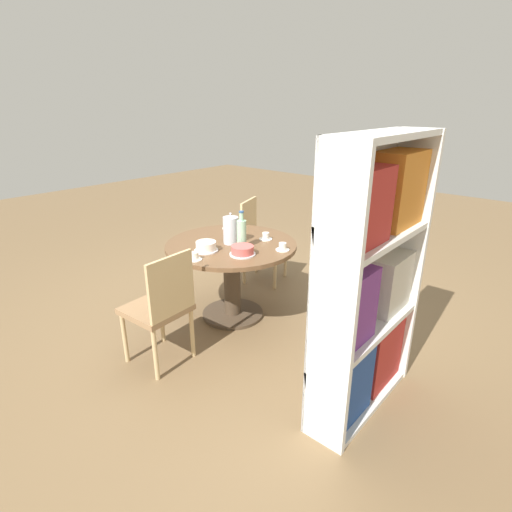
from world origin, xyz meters
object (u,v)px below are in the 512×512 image
Objects in this scene: chair_a at (260,238)px; cake_main at (242,251)px; cup_a at (283,247)px; cup_d at (195,257)px; bookshelf at (367,291)px; cup_c at (266,237)px; chair_b at (161,306)px; cake_second at (206,247)px; cup_b at (228,226)px; coffee_pot at (231,229)px; water_bottle at (242,233)px.

cake_main is at bearing -166.03° from chair_a.
cup_a is 1.00× the size of cup_d.
bookshelf is 1.39m from cup_c.
cake_main reaches higher than cup_d.
chair_b reaches higher than cake_second.
cake_main reaches higher than cup_c.
cup_d is at bearing 26.92° from cup_b.
cup_a is at bearing 132.83° from cake_second.
coffee_pot is at bearing -31.36° from cup_c.
cake_second is (-0.00, -1.45, -0.05)m from bookshelf.
cup_b is (-0.58, -1.76, -0.07)m from bookshelf.
water_bottle is 0.19m from cake_main.
cup_c is at bearing 88.41° from cup_b.
water_bottle is (0.03, 0.16, 0.01)m from coffee_pot.
cup_c is (-0.28, 0.17, -0.10)m from coffee_pot.
cake_second reaches higher than cake_main.
coffee_pot is 2.40× the size of cup_c.
bookshelf is (-0.58, 1.32, 0.33)m from chair_b.
cup_b is at bearing -162.59° from chair_b.
bookshelf is 6.27× the size of coffee_pot.
chair_a is 4.23× the size of cake_main.
water_bottle is 2.79× the size of cup_c.
bookshelf is 15.03× the size of cup_c.
cup_a is 0.79m from cup_b.
chair_a is 1.17m from cake_second.
chair_a is 0.78m from cup_c.
cup_b is at bearing 71.88° from bookshelf.
bookshelf reaches higher than cake_second.
cup_a is 1.00× the size of cup_c.
water_bottle reaches higher than coffee_pot.
cake_main is 1.85× the size of cup_a.
cup_a is (0.65, 0.80, 0.26)m from chair_a.
cake_second is at bearing 177.82° from chair_a.
bookshelf is 1.30m from water_bottle.
cake_second is 0.64m from cup_a.
cup_b is 0.49m from cup_c.
chair_b is 0.66m from cake_second.
bookshelf is at bearing 78.69° from coffee_pot.
coffee_pot reaches higher than chair_a.
cup_c is at bearing 148.64° from coffee_pot.
chair_a reaches higher than cake_main.
cake_second is at bearing 28.43° from cup_b.
cake_main is at bearing 14.10° from cup_c.
chair_a is 1.73m from chair_b.
water_bottle is (-0.26, -1.28, 0.04)m from bookshelf.
chair_b is 3.26× the size of coffee_pot.
cake_second is (-0.58, -0.13, 0.27)m from chair_b.
cup_c is at bearing -165.90° from cake_main.
cake_main is (0.12, 0.12, -0.10)m from water_bottle.
cup_b and cup_d have the same top height.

